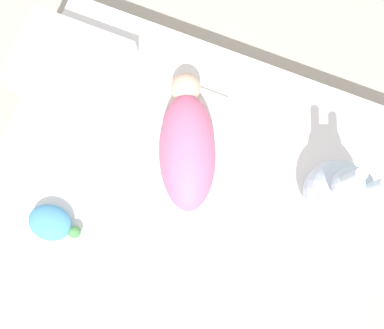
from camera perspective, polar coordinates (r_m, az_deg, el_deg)
ground_plane at (r=1.76m, az=0.50°, el=-2.84°), size 12.00×12.00×0.00m
bed_mattress at (r=1.64m, az=0.53°, el=-2.28°), size 1.36×0.95×0.23m
burp_cloth at (r=1.57m, az=0.27°, el=6.84°), size 0.20×0.17×0.02m
swaddled_baby at (r=1.46m, az=-0.62°, el=2.27°), size 0.32×0.47×0.18m
pillow at (r=1.64m, az=-15.18°, el=11.97°), size 0.38×0.29×0.10m
bunny_plush at (r=1.46m, az=18.22°, el=-3.35°), size 0.21×0.21×0.40m
turtle_plush at (r=1.54m, az=-17.42°, el=-7.10°), size 0.18×0.12×0.07m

